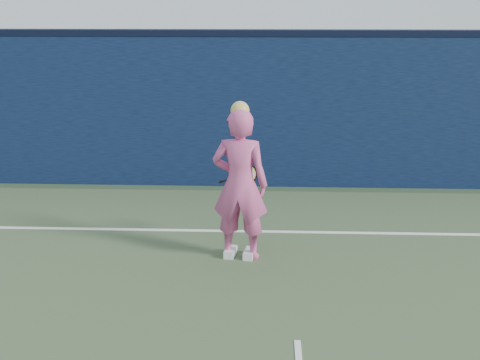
{
  "coord_description": "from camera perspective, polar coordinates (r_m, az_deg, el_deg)",
  "views": [
    {
      "loc": [
        -0.29,
        -4.63,
        3.09
      ],
      "look_at": [
        -0.63,
        3.09,
        0.99
      ],
      "focal_mm": 50.0,
      "sensor_mm": 36.0,
      "label": 1
    }
  ],
  "objects": [
    {
      "name": "racket",
      "position": [
        8.48,
        0.49,
        0.43
      ],
      "size": [
        0.51,
        0.15,
        0.27
      ],
      "rotation": [
        0.0,
        0.0,
        0.04
      ],
      "color": "black",
      "rests_on": "ground"
    },
    {
      "name": "player",
      "position": [
        8.02,
        0.0,
        -0.35
      ],
      "size": [
        0.74,
        0.54,
        1.94
      ],
      "rotation": [
        0.0,
        0.0,
        2.99
      ],
      "color": "#D2518F",
      "rests_on": "ground"
    },
    {
      "name": "wall_cap",
      "position": [
        11.14,
        4.1,
        12.42
      ],
      "size": [
        24.0,
        0.42,
        0.1
      ],
      "primitive_type": "cube",
      "color": "black",
      "rests_on": "backstop_wall"
    },
    {
      "name": "backstop_wall",
      "position": [
        11.28,
        3.98,
        5.81
      ],
      "size": [
        24.0,
        0.4,
        2.5
      ],
      "primitive_type": "cube",
      "color": "black",
      "rests_on": "ground"
    }
  ]
}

